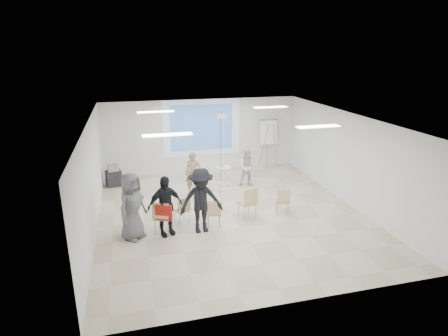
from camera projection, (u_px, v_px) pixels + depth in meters
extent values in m
cube|color=beige|center=(230.00, 215.00, 11.80)|extent=(8.00, 9.00, 0.10)
cube|color=white|center=(231.00, 117.00, 10.85)|extent=(8.00, 9.00, 0.10)
cube|color=silver|center=(202.00, 135.00, 15.52)|extent=(8.00, 0.10, 3.00)
cube|color=silver|center=(90.00, 179.00, 10.36)|extent=(0.10, 9.00, 3.00)
cube|color=silver|center=(349.00, 159.00, 12.28)|extent=(0.10, 9.00, 3.00)
cube|color=silver|center=(202.00, 127.00, 15.35)|extent=(3.20, 0.01, 2.30)
cube|color=#336AAE|center=(202.00, 128.00, 15.33)|extent=(2.60, 0.01, 1.90)
cylinder|color=white|center=(224.00, 184.00, 14.25)|extent=(0.51, 0.51, 0.05)
cylinder|color=white|center=(224.00, 176.00, 14.15)|extent=(0.14, 0.14, 0.63)
cylinder|color=silver|center=(224.00, 168.00, 14.05)|extent=(0.70, 0.70, 0.04)
cube|color=white|center=(225.00, 167.00, 14.01)|extent=(0.20, 0.14, 0.01)
cube|color=#438ECB|center=(222.00, 166.00, 14.09)|extent=(0.18, 0.22, 0.01)
imported|color=#967B5C|center=(193.00, 171.00, 13.10)|extent=(0.72, 0.57, 1.73)
imported|color=white|center=(248.00, 165.00, 13.90)|extent=(0.89, 0.78, 1.61)
cube|color=silver|center=(197.00, 161.00, 13.29)|extent=(0.07, 0.13, 0.04)
cube|color=white|center=(242.00, 157.00, 14.00)|extent=(0.06, 0.12, 0.04)
cube|color=tan|center=(131.00, 218.00, 10.36)|extent=(0.49, 0.49, 0.04)
cube|color=tan|center=(130.00, 213.00, 10.09)|extent=(0.44, 0.15, 0.41)
cylinder|color=#95999E|center=(125.00, 229.00, 10.25)|extent=(0.03, 0.03, 0.45)
cylinder|color=gray|center=(138.00, 229.00, 10.28)|extent=(0.03, 0.03, 0.45)
cylinder|color=gray|center=(127.00, 224.00, 10.58)|extent=(0.03, 0.03, 0.45)
cylinder|color=gray|center=(139.00, 223.00, 10.61)|extent=(0.03, 0.03, 0.45)
cube|color=tan|center=(163.00, 217.00, 10.39)|extent=(0.61, 0.61, 0.04)
cube|color=tan|center=(160.00, 211.00, 10.10)|extent=(0.46, 0.27, 0.44)
cylinder|color=#919599|center=(155.00, 227.00, 10.32)|extent=(0.03, 0.03, 0.48)
cylinder|color=gray|center=(168.00, 228.00, 10.27)|extent=(0.03, 0.03, 0.48)
cylinder|color=gray|center=(160.00, 222.00, 10.67)|extent=(0.03, 0.03, 0.48)
cylinder|color=gray|center=(172.00, 223.00, 10.61)|extent=(0.03, 0.03, 0.48)
cube|color=tan|center=(182.00, 210.00, 11.01)|extent=(0.50, 0.50, 0.04)
cube|color=tan|center=(184.00, 205.00, 10.80)|extent=(0.39, 0.21, 0.37)
cylinder|color=#919399|center=(180.00, 220.00, 10.87)|extent=(0.03, 0.03, 0.41)
cylinder|color=#95989E|center=(189.00, 217.00, 11.04)|extent=(0.03, 0.03, 0.41)
cylinder|color=gray|center=(175.00, 216.00, 11.12)|extent=(0.03, 0.03, 0.41)
cylinder|color=gray|center=(184.00, 213.00, 11.29)|extent=(0.03, 0.03, 0.41)
cube|color=tan|center=(214.00, 213.00, 10.79)|extent=(0.46, 0.46, 0.04)
cube|color=tan|center=(214.00, 208.00, 10.53)|extent=(0.41, 0.14, 0.38)
cylinder|color=gray|center=(208.00, 222.00, 10.69)|extent=(0.02, 0.02, 0.42)
cylinder|color=gray|center=(220.00, 222.00, 10.71)|extent=(0.02, 0.02, 0.42)
cylinder|color=gray|center=(208.00, 218.00, 10.99)|extent=(0.02, 0.02, 0.42)
cylinder|color=gray|center=(219.00, 217.00, 11.02)|extent=(0.02, 0.02, 0.42)
cube|color=tan|center=(247.00, 203.00, 11.32)|extent=(0.57, 0.57, 0.04)
cube|color=tan|center=(251.00, 197.00, 11.05)|extent=(0.48, 0.22, 0.45)
cylinder|color=#979A9F|center=(245.00, 214.00, 11.15)|extent=(0.03, 0.03, 0.49)
cylinder|color=gray|center=(255.00, 211.00, 11.33)|extent=(0.03, 0.03, 0.49)
cylinder|color=gray|center=(238.00, 209.00, 11.47)|extent=(0.03, 0.03, 0.49)
cylinder|color=gray|center=(248.00, 207.00, 11.65)|extent=(0.03, 0.03, 0.49)
cube|color=tan|center=(282.00, 201.00, 11.62)|extent=(0.50, 0.50, 0.04)
cube|color=tan|center=(284.00, 196.00, 11.36)|extent=(0.42, 0.18, 0.39)
cylinder|color=gray|center=(278.00, 210.00, 11.53)|extent=(0.03, 0.03, 0.43)
cylinder|color=gray|center=(288.00, 210.00, 11.53)|extent=(0.03, 0.03, 0.43)
cylinder|color=gray|center=(276.00, 205.00, 11.85)|extent=(0.03, 0.03, 0.43)
cylinder|color=gray|center=(287.00, 205.00, 11.84)|extent=(0.03, 0.03, 0.43)
cube|color=#B11E15|center=(164.00, 213.00, 10.12)|extent=(0.46, 0.28, 0.43)
imported|color=black|center=(181.00, 209.00, 11.02)|extent=(0.36, 0.31, 0.02)
imported|color=black|center=(165.00, 202.00, 10.16)|extent=(1.30, 1.01, 1.97)
imported|color=black|center=(201.00, 197.00, 10.31)|extent=(1.42, 0.84, 2.12)
imported|color=slate|center=(132.00, 202.00, 9.95)|extent=(1.18, 1.21, 2.09)
cylinder|color=gray|center=(263.00, 146.00, 15.86)|extent=(0.38, 0.21, 1.93)
cylinder|color=gray|center=(275.00, 145.00, 16.02)|extent=(0.35, 0.25, 1.93)
cylinder|color=#94969C|center=(266.00, 144.00, 16.26)|extent=(0.05, 0.44, 1.93)
cube|color=white|center=(269.00, 131.00, 15.88)|extent=(0.78, 0.27, 1.08)
cube|color=gray|center=(269.00, 120.00, 15.77)|extent=(0.79, 0.11, 0.07)
cube|color=black|center=(114.00, 178.00, 14.04)|extent=(0.63, 0.54, 0.55)
cube|color=#94979C|center=(113.00, 168.00, 13.92)|extent=(0.45, 0.40, 0.24)
cylinder|color=black|center=(109.00, 187.00, 13.89)|extent=(0.08, 0.08, 0.07)
cylinder|color=black|center=(121.00, 185.00, 14.08)|extent=(0.08, 0.08, 0.07)
cylinder|color=black|center=(108.00, 184.00, 14.18)|extent=(0.08, 0.08, 0.07)
cylinder|color=black|center=(119.00, 183.00, 14.36)|extent=(0.08, 0.08, 0.07)
cube|color=white|center=(222.00, 116.00, 12.32)|extent=(0.30, 0.25, 0.10)
cylinder|color=gray|center=(222.00, 113.00, 12.29)|extent=(0.04, 0.04, 0.14)
cylinder|color=black|center=(221.00, 159.00, 12.68)|extent=(0.01, 0.01, 2.77)
cylinder|color=white|center=(224.00, 159.00, 12.68)|extent=(0.01, 0.01, 2.77)
cube|color=white|center=(156.00, 112.00, 12.24)|extent=(1.20, 0.30, 0.02)
cube|color=white|center=(270.00, 107.00, 13.19)|extent=(1.20, 0.30, 0.02)
cube|color=white|center=(167.00, 135.00, 9.01)|extent=(1.20, 0.30, 0.02)
cube|color=white|center=(318.00, 127.00, 9.96)|extent=(1.20, 0.30, 0.02)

